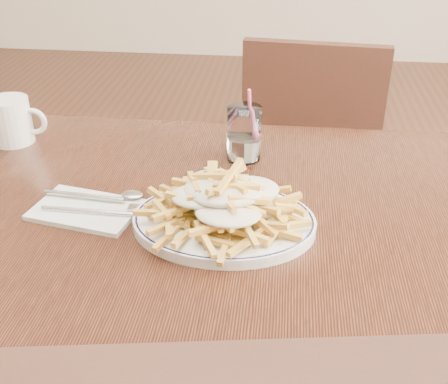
# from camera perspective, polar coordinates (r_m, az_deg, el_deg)

# --- Properties ---
(table) EXTENTS (1.20, 0.80, 0.75)m
(table) POSITION_cam_1_polar(r_m,az_deg,el_deg) (1.06, -0.13, -5.51)
(table) COLOR black
(table) RESTS_ON ground
(chair_far) EXTENTS (0.44, 0.44, 0.88)m
(chair_far) POSITION_cam_1_polar(r_m,az_deg,el_deg) (1.82, 8.69, 3.94)
(chair_far) COLOR black
(chair_far) RESTS_ON ground
(fries_plate) EXTENTS (0.35, 0.31, 0.02)m
(fries_plate) POSITION_cam_1_polar(r_m,az_deg,el_deg) (0.96, -0.00, -3.04)
(fries_plate) COLOR white
(fries_plate) RESTS_ON table
(loaded_fries) EXTENTS (0.25, 0.20, 0.08)m
(loaded_fries) POSITION_cam_1_polar(r_m,az_deg,el_deg) (0.94, -0.00, -0.46)
(loaded_fries) COLOR gold
(loaded_fries) RESTS_ON fries_plate
(napkin) EXTENTS (0.20, 0.15, 0.01)m
(napkin) POSITION_cam_1_polar(r_m,az_deg,el_deg) (1.04, -13.85, -1.76)
(napkin) COLOR silver
(napkin) RESTS_ON table
(cutlery) EXTENTS (0.22, 0.08, 0.01)m
(cutlery) POSITION_cam_1_polar(r_m,az_deg,el_deg) (1.04, -13.81, -1.20)
(cutlery) COLOR silver
(cutlery) RESTS_ON napkin
(water_glass) EXTENTS (0.07, 0.07, 0.16)m
(water_glass) POSITION_cam_1_polar(r_m,az_deg,el_deg) (1.18, 2.04, 5.63)
(water_glass) COLOR white
(water_glass) RESTS_ON table
(coffee_mug) EXTENTS (0.13, 0.09, 0.10)m
(coffee_mug) POSITION_cam_1_polar(r_m,az_deg,el_deg) (1.34, -20.76, 6.79)
(coffee_mug) COLOR white
(coffee_mug) RESTS_ON table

